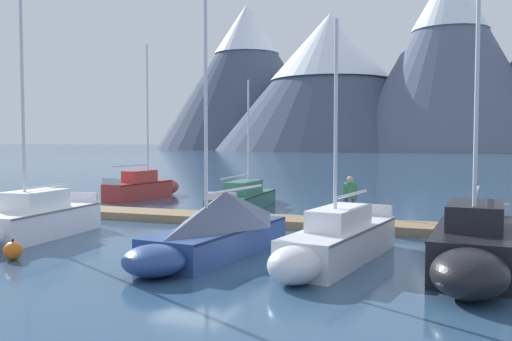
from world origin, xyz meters
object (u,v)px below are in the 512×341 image
(sailboat_far_berth, at_px, (336,241))
(person_on_dock, at_px, (350,196))
(sailboat_second_berth, at_px, (27,221))
(sailboat_outer_slip, at_px, (474,247))
(sailboat_mid_dock_starboard, at_px, (217,226))
(sailboat_nearest_berth, at_px, (145,187))
(sailboat_mid_dock_port, at_px, (246,197))
(mooring_buoy_channel_marker, at_px, (13,251))

(sailboat_far_berth, height_order, person_on_dock, sailboat_far_berth)
(sailboat_second_berth, relative_size, sailboat_far_berth, 1.30)
(person_on_dock, bearing_deg, sailboat_outer_slip, -54.66)
(sailboat_second_berth, relative_size, sailboat_mid_dock_starboard, 1.04)
(sailboat_outer_slip, bearing_deg, sailboat_nearest_berth, 142.79)
(sailboat_second_berth, distance_m, sailboat_outer_slip, 13.84)
(sailboat_mid_dock_port, distance_m, sailboat_mid_dock_starboard, 11.54)
(sailboat_nearest_berth, relative_size, sailboat_far_berth, 1.32)
(sailboat_nearest_berth, relative_size, sailboat_outer_slip, 1.01)
(sailboat_mid_dock_port, bearing_deg, sailboat_mid_dock_starboard, -73.23)
(sailboat_mid_dock_starboard, relative_size, mooring_buoy_channel_marker, 13.92)
(sailboat_nearest_berth, bearing_deg, sailboat_outer_slip, -37.21)
(sailboat_mid_dock_starboard, bearing_deg, person_on_dock, 64.54)
(sailboat_mid_dock_starboard, relative_size, sailboat_far_berth, 1.25)
(sailboat_outer_slip, relative_size, mooring_buoy_channel_marker, 14.66)
(sailboat_second_berth, height_order, sailboat_mid_dock_starboard, sailboat_second_berth)
(sailboat_mid_dock_port, relative_size, person_on_dock, 4.41)
(sailboat_mid_dock_port, xyz_separation_m, person_on_dock, (6.11, -5.20, 0.76))
(sailboat_nearest_berth, height_order, sailboat_mid_dock_port, sailboat_nearest_berth)
(sailboat_mid_dock_port, xyz_separation_m, sailboat_mid_dock_starboard, (3.33, -11.05, 0.34))
(sailboat_nearest_berth, distance_m, mooring_buoy_channel_marker, 16.45)
(sailboat_mid_dock_starboard, bearing_deg, sailboat_nearest_berth, 128.13)
(sailboat_second_berth, distance_m, sailboat_mid_dock_port, 11.55)
(sailboat_nearest_berth, height_order, sailboat_second_berth, sailboat_nearest_berth)
(sailboat_nearest_berth, distance_m, sailboat_far_berth, 18.86)
(person_on_dock, relative_size, mooring_buoy_channel_marker, 2.86)
(sailboat_mid_dock_port, distance_m, mooring_buoy_channel_marker, 13.74)
(sailboat_outer_slip, bearing_deg, sailboat_far_berth, 179.32)
(sailboat_second_berth, bearing_deg, sailboat_mid_dock_starboard, -0.55)
(sailboat_outer_slip, bearing_deg, sailboat_mid_dock_port, 132.87)
(sailboat_nearest_berth, distance_m, sailboat_mid_dock_starboard, 16.53)
(sailboat_far_berth, height_order, mooring_buoy_channel_marker, sailboat_far_berth)
(sailboat_second_berth, bearing_deg, sailboat_mid_dock_port, 71.97)
(sailboat_far_berth, bearing_deg, sailboat_mid_dock_starboard, -179.58)
(person_on_dock, bearing_deg, mooring_buoy_channel_marker, -132.64)
(sailboat_nearest_berth, xyz_separation_m, sailboat_mid_dock_starboard, (10.20, -13.00, 0.19))
(sailboat_mid_dock_port, relative_size, sailboat_mid_dock_starboard, 0.91)
(sailboat_mid_dock_starboard, distance_m, sailboat_outer_slip, 6.94)
(sailboat_second_berth, xyz_separation_m, person_on_dock, (9.69, 5.78, 0.63))
(sailboat_mid_dock_port, bearing_deg, sailboat_far_berth, -58.29)
(sailboat_mid_dock_port, bearing_deg, sailboat_outer_slip, -47.13)
(sailboat_mid_dock_port, height_order, person_on_dock, sailboat_mid_dock_port)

